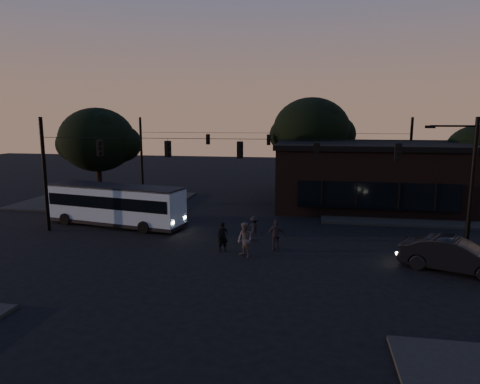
% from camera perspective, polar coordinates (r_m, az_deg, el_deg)
% --- Properties ---
extents(ground, '(120.00, 120.00, 0.00)m').
position_cam_1_polar(ground, '(22.84, -1.75, -9.15)').
color(ground, black).
rests_on(ground, ground).
extents(sidewalk_far_right, '(14.00, 10.00, 0.15)m').
position_cam_1_polar(sidewalk_far_right, '(36.70, 21.67, -2.42)').
color(sidewalk_far_right, black).
rests_on(sidewalk_far_right, ground).
extents(sidewalk_far_left, '(14.00, 10.00, 0.15)m').
position_cam_1_polar(sidewalk_far_left, '(40.35, -17.41, -1.11)').
color(sidewalk_far_left, black).
rests_on(sidewalk_far_left, ground).
extents(building, '(15.40, 10.41, 5.40)m').
position_cam_1_polar(building, '(37.70, 16.86, 2.23)').
color(building, black).
rests_on(building, ground).
extents(tree_behind, '(7.60, 7.60, 9.43)m').
position_cam_1_polar(tree_behind, '(43.16, 9.48, 8.08)').
color(tree_behind, black).
rests_on(tree_behind, ground).
extents(tree_right, '(5.20, 5.20, 6.86)m').
position_cam_1_polar(tree_right, '(41.54, 29.12, 4.76)').
color(tree_right, black).
rests_on(tree_right, ground).
extents(tree_left, '(6.40, 6.40, 8.30)m').
position_cam_1_polar(tree_left, '(38.83, -18.50, 6.60)').
color(tree_left, black).
rests_on(tree_left, ground).
extents(signal_rig_near, '(26.24, 0.30, 7.50)m').
position_cam_1_polar(signal_rig_near, '(25.70, 0.00, 3.18)').
color(signal_rig_near, black).
rests_on(signal_rig_near, ground).
extents(signal_rig_far, '(26.24, 0.30, 7.50)m').
position_cam_1_polar(signal_rig_far, '(41.50, 3.82, 5.38)').
color(signal_rig_far, black).
rests_on(signal_rig_far, ground).
extents(bus, '(10.31, 4.19, 2.83)m').
position_cam_1_polar(bus, '(30.95, -16.27, -1.43)').
color(bus, '#9AB3C4').
rests_on(bus, ground).
extents(car, '(5.30, 3.56, 1.65)m').
position_cam_1_polar(car, '(23.56, 26.66, -7.52)').
color(car, black).
rests_on(car, ground).
extents(pedestrian_a, '(0.73, 0.64, 1.70)m').
position_cam_1_polar(pedestrian_a, '(24.15, -2.32, -5.98)').
color(pedestrian_a, black).
rests_on(pedestrian_a, ground).
extents(pedestrian_b, '(1.18, 1.16, 1.91)m').
position_cam_1_polar(pedestrian_b, '(23.13, 0.66, -6.41)').
color(pedestrian_b, '#4D4646').
rests_on(pedestrian_b, ground).
extents(pedestrian_c, '(1.06, 0.50, 1.76)m').
position_cam_1_polar(pedestrian_c, '(24.46, 4.83, -5.73)').
color(pedestrian_c, '#272027').
rests_on(pedestrian_c, ground).
extents(pedestrian_d, '(1.07, 0.75, 1.52)m').
position_cam_1_polar(pedestrian_d, '(26.28, 1.92, -4.86)').
color(pedestrian_d, black).
rests_on(pedestrian_d, ground).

